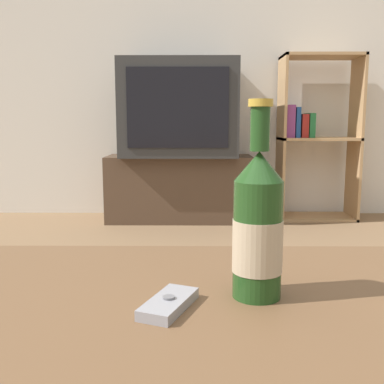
# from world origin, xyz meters

# --- Properties ---
(back_wall) EXTENTS (8.00, 0.05, 2.60)m
(back_wall) POSITION_xyz_m (0.00, 3.02, 1.30)
(back_wall) COLOR silver
(back_wall) RESTS_ON ground_plane
(coffee_table) EXTENTS (1.38, 0.66, 0.48)m
(coffee_table) POSITION_xyz_m (0.00, 0.00, 0.41)
(coffee_table) COLOR brown
(coffee_table) RESTS_ON ground_plane
(tv_stand) EXTENTS (1.05, 0.39, 0.48)m
(tv_stand) POSITION_xyz_m (-0.08, 2.75, 0.24)
(tv_stand) COLOR #4C3828
(tv_stand) RESTS_ON ground_plane
(television) EXTENTS (0.82, 0.57, 0.67)m
(television) POSITION_xyz_m (-0.08, 2.75, 0.81)
(television) COLOR #2D2D2D
(television) RESTS_ON tv_stand
(bookshelf) EXTENTS (0.57, 0.30, 1.20)m
(bookshelf) POSITION_xyz_m (0.90, 2.81, 0.62)
(bookshelf) COLOR tan
(bookshelf) RESTS_ON ground_plane
(beer_bottle) EXTENTS (0.07, 0.07, 0.27)m
(beer_bottle) POSITION_xyz_m (0.12, 0.07, 0.58)
(beer_bottle) COLOR #1E4219
(beer_bottle) RESTS_ON coffee_table
(cell_phone) EXTENTS (0.08, 0.11, 0.02)m
(cell_phone) POSITION_xyz_m (-0.00, 0.03, 0.49)
(cell_phone) COLOR gray
(cell_phone) RESTS_ON coffee_table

